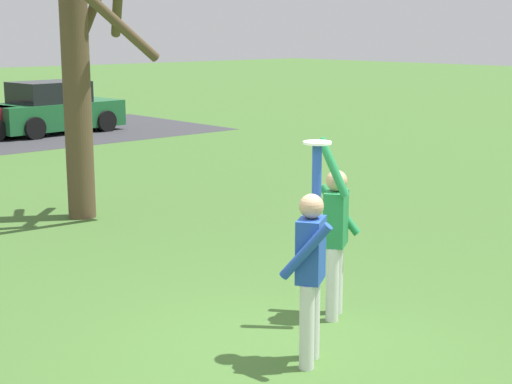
{
  "coord_description": "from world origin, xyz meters",
  "views": [
    {
      "loc": [
        -5.16,
        -5.21,
        3.11
      ],
      "look_at": [
        0.53,
        1.04,
        1.39
      ],
      "focal_mm": 55.44,
      "sensor_mm": 36.0,
      "label": 1
    }
  ],
  "objects": [
    {
      "name": "ground_plane",
      "position": [
        0.0,
        0.0,
        0.0
      ],
      "size": [
        120.0,
        120.0,
        0.0
      ],
      "primitive_type": "plane",
      "color": "#426B2D"
    },
    {
      "name": "frisbee_disc",
      "position": [
        0.16,
        -0.2,
        2.09
      ],
      "size": [
        0.27,
        0.27,
        0.02
      ],
      "primitive_type": "cylinder",
      "color": "white",
      "rests_on": "person_catcher"
    },
    {
      "name": "person_catcher",
      "position": [
        -0.03,
        -0.32,
        0.98
      ],
      "size": [
        0.58,
        0.53,
        2.08
      ],
      "rotation": [
        0.0,
        0.0,
        0.56
      ],
      "color": "silver",
      "rests_on": "ground_plane"
    },
    {
      "name": "bare_tree_tall",
      "position": [
        1.48,
        6.39,
        2.9
      ],
      "size": [
        2.07,
        1.67,
        5.85
      ],
      "color": "brown",
      "rests_on": "ground_plane"
    },
    {
      "name": "parked_car_green",
      "position": [
        6.61,
        17.05,
        0.73
      ],
      "size": [
        4.23,
        2.29,
        1.59
      ],
      "rotation": [
        0.0,
        0.0,
        0.08
      ],
      "color": "#1E6633",
      "rests_on": "ground_plane"
    },
    {
      "name": "person_defender",
      "position": [
        1.08,
        0.36,
        0.98
      ],
      "size": [
        0.65,
        0.62,
        2.04
      ],
      "rotation": [
        0.0,
        0.0,
        3.7
      ],
      "color": "silver",
      "rests_on": "ground_plane"
    }
  ]
}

